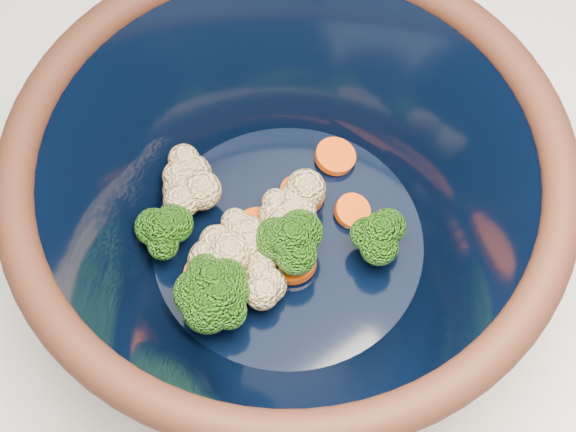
{
  "coord_description": "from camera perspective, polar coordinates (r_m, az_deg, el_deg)",
  "views": [
    {
      "loc": [
        -0.16,
        -0.16,
        1.44
      ],
      "look_at": [
        -0.01,
        0.04,
        0.97
      ],
      "focal_mm": 50.0,
      "sensor_mm": 36.0,
      "label": 1
    }
  ],
  "objects": [
    {
      "name": "vegetable_pile",
      "position": [
        0.54,
        -2.45,
        -1.84
      ],
      "size": [
        0.17,
        0.16,
        0.05
      ],
      "color": "#608442",
      "rests_on": "mixing_bowl"
    },
    {
      "name": "mixing_bowl",
      "position": [
        0.52,
        -0.0,
        0.76
      ],
      "size": [
        0.43,
        0.43,
        0.15
      ],
      "rotation": [
        0.0,
        0.0,
        -0.42
      ],
      "color": "black",
      "rests_on": "counter"
    }
  ]
}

